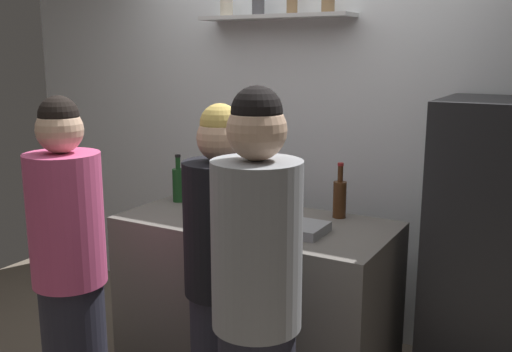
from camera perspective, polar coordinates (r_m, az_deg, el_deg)
The scene contains 11 objects.
back_wall_assembly at distance 3.85m, azimuth 4.84°, elevation 4.28°, with size 4.80×0.32×2.60m.
refrigerator at distance 3.24m, azimuth 22.60°, elevation -7.27°, with size 0.63×0.69×1.60m.
counter at distance 3.38m, azimuth 0.00°, elevation -11.80°, with size 1.52×0.75×0.91m, color #66605B.
baking_pan at distance 3.01m, azimuth 3.66°, elevation -5.07°, with size 0.34×0.24×0.05m, color gray.
utensil_holder at distance 3.46m, azimuth -2.15°, elevation -2.08°, with size 0.09×0.09×0.22m.
wine_bottle_amber_glass at distance 3.27m, azimuth 8.28°, elevation -2.11°, with size 0.07×0.07×0.31m.
wine_bottle_green_glass at distance 3.62m, azimuth -7.67°, elevation -0.76°, with size 0.08×0.08×0.30m.
water_bottle_plastic at distance 3.29m, azimuth -5.34°, elevation -2.28°, with size 0.08×0.08×0.23m.
person_pink_top at distance 2.86m, azimuth -17.92°, elevation -9.28°, with size 0.34×0.34×1.64m.
person_blonde at distance 2.67m, azimuth -3.37°, elevation -10.66°, with size 0.34×0.34×1.62m.
person_grey_hoodie at distance 2.25m, azimuth 0.07°, elevation -13.51°, with size 0.34×0.34×1.72m.
Camera 1 is at (1.60, -2.21, 1.83)m, focal length 40.43 mm.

